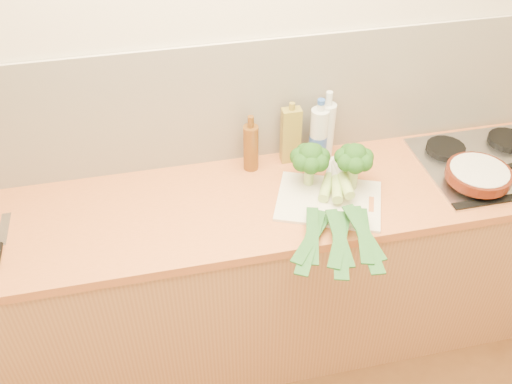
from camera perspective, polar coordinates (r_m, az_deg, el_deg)
room_shell at (r=2.36m, az=-1.26°, el=8.88°), size 3.50×3.50×3.50m
counter at (r=2.60m, az=0.25°, el=-8.14°), size 3.20×0.62×0.90m
gas_hob at (r=2.65m, az=22.42°, el=2.71°), size 0.58×0.50×0.04m
chopping_board at (r=2.28m, az=7.29°, el=-0.88°), size 0.49×0.43×0.01m
broccoli_left at (r=2.27m, az=5.45°, el=3.40°), size 0.16×0.16×0.19m
broccoli_right at (r=2.27m, az=9.79°, el=3.29°), size 0.15×0.16×0.21m
leek_front at (r=2.25m, az=6.71°, el=-0.70°), size 0.36×0.62×0.04m
leek_mid at (r=2.21m, az=8.17°, el=-1.05°), size 0.24×0.63×0.04m
leek_back at (r=2.20m, az=9.50°, el=-0.74°), size 0.13×0.63×0.04m
chefs_knife at (r=2.27m, az=-24.26°, el=-5.20°), size 0.04×0.30×0.02m
skillet at (r=2.48m, az=21.42°, el=1.70°), size 0.38×0.26×0.05m
oil_tin at (r=2.42m, az=3.49°, el=5.72°), size 0.08×0.05×0.28m
glass_bottle at (r=2.46m, az=7.04°, el=6.19°), size 0.07×0.07×0.32m
amber_bottle at (r=2.38m, az=-0.51°, el=4.53°), size 0.06×0.06×0.26m
water_bottle at (r=2.44m, az=6.26°, el=5.52°), size 0.08×0.08×0.28m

